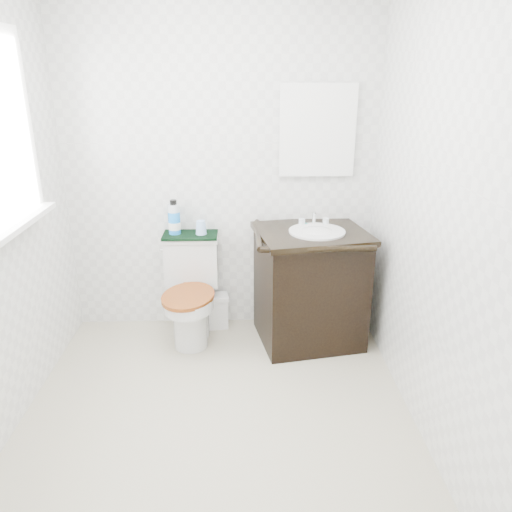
{
  "coord_description": "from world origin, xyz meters",
  "views": [
    {
      "loc": [
        0.15,
        -2.29,
        1.84
      ],
      "look_at": [
        0.24,
        0.75,
        0.7
      ],
      "focal_mm": 35.0,
      "sensor_mm": 36.0,
      "label": 1
    }
  ],
  "objects_px": {
    "cup": "(201,227)",
    "trash_bin": "(217,310)",
    "vanity": "(310,284)",
    "mouthwash_bottle": "(174,218)",
    "toilet": "(191,295)"
  },
  "relations": [
    {
      "from": "cup",
      "to": "trash_bin",
      "type": "bearing_deg",
      "value": 9.63
    },
    {
      "from": "vanity",
      "to": "cup",
      "type": "xyz_separation_m",
      "value": [
        -0.76,
        0.18,
        0.36
      ]
    },
    {
      "from": "mouthwash_bottle",
      "to": "toilet",
      "type": "bearing_deg",
      "value": -50.05
    },
    {
      "from": "vanity",
      "to": "toilet",
      "type": "bearing_deg",
      "value": 175.36
    },
    {
      "from": "toilet",
      "to": "cup",
      "type": "height_order",
      "value": "cup"
    },
    {
      "from": "toilet",
      "to": "cup",
      "type": "relative_size",
      "value": 7.44
    },
    {
      "from": "trash_bin",
      "to": "cup",
      "type": "bearing_deg",
      "value": -170.37
    },
    {
      "from": "mouthwash_bottle",
      "to": "cup",
      "type": "xyz_separation_m",
      "value": [
        0.19,
        -0.02,
        -0.06
      ]
    },
    {
      "from": "vanity",
      "to": "mouthwash_bottle",
      "type": "height_order",
      "value": "mouthwash_bottle"
    },
    {
      "from": "trash_bin",
      "to": "vanity",
      "type": "bearing_deg",
      "value": -16.33
    },
    {
      "from": "mouthwash_bottle",
      "to": "trash_bin",
      "type": "bearing_deg",
      "value": -0.2
    },
    {
      "from": "toilet",
      "to": "mouthwash_bottle",
      "type": "relative_size",
      "value": 2.99
    },
    {
      "from": "vanity",
      "to": "mouthwash_bottle",
      "type": "xyz_separation_m",
      "value": [
        -0.95,
        0.2,
        0.43
      ]
    },
    {
      "from": "mouthwash_bottle",
      "to": "cup",
      "type": "distance_m",
      "value": 0.2
    },
    {
      "from": "vanity",
      "to": "cup",
      "type": "bearing_deg",
      "value": 166.63
    }
  ]
}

